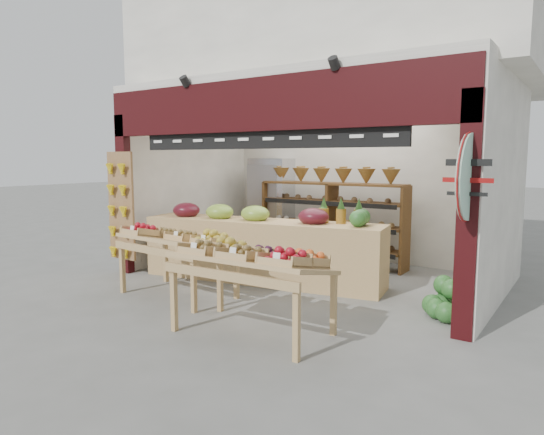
{
  "coord_description": "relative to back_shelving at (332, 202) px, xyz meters",
  "views": [
    {
      "loc": [
        3.87,
        -6.39,
        1.94
      ],
      "look_at": [
        -0.32,
        -0.2,
        1.03
      ],
      "focal_mm": 32.0,
      "sensor_mm": 36.0,
      "label": 1
    }
  ],
  "objects": [
    {
      "name": "display_table_left",
      "position": [
        -0.92,
        -3.07,
        -0.35
      ],
      "size": [
        1.68,
        1.02,
        1.03
      ],
      "color": "tan",
      "rests_on": "ground"
    },
    {
      "name": "gift_sign",
      "position": [
        2.94,
        -2.71,
        0.61
      ],
      "size": [
        0.04,
        0.93,
        0.92
      ],
      "color": "#A8D4BD",
      "rests_on": "ground"
    },
    {
      "name": "ground",
      "position": [
        0.19,
        -1.56,
        -1.14
      ],
      "size": [
        60.0,
        60.0,
        0.0
      ],
      "primitive_type": "plane",
      "color": "slate",
      "rests_on": "ground"
    },
    {
      "name": "refrigerator",
      "position": [
        -1.5,
        0.26,
        -0.17
      ],
      "size": [
        0.87,
        0.87,
        1.94
      ],
      "primitive_type": "cube",
      "rotation": [
        0.0,
        0.0,
        0.17
      ],
      "color": "silver",
      "rests_on": "ground"
    },
    {
      "name": "cardboard_stack",
      "position": [
        -0.73,
        -0.6,
        -0.9
      ],
      "size": [
        0.95,
        0.68,
        0.64
      ],
      "color": "beige",
      "rests_on": "ground"
    },
    {
      "name": "mid_counter",
      "position": [
        -0.33,
        -1.8,
        -0.61
      ],
      "size": [
        3.96,
        1.42,
        1.2
      ],
      "color": "tan",
      "rests_on": "ground"
    },
    {
      "name": "watermelon_pile",
      "position": [
        2.63,
        -1.97,
        -0.96
      ],
      "size": [
        0.66,
        0.64,
        0.48
      ],
      "color": "#184A1D",
      "rests_on": "ground"
    },
    {
      "name": "banana_board",
      "position": [
        -2.54,
        -2.74,
        -0.02
      ],
      "size": [
        0.6,
        0.15,
        1.8
      ],
      "color": "olive",
      "rests_on": "ground"
    },
    {
      "name": "shop_structure",
      "position": [
        0.19,
        0.05,
        2.79
      ],
      "size": [
        6.36,
        5.12,
        5.4
      ],
      "color": "white",
      "rests_on": "ground"
    },
    {
      "name": "back_shelving",
      "position": [
        0.0,
        0.0,
        0.0
      ],
      "size": [
        2.83,
        0.46,
        1.76
      ],
      "color": "brown",
      "rests_on": "ground"
    },
    {
      "name": "display_table_right",
      "position": [
        0.95,
        -3.75,
        -0.29
      ],
      "size": [
        1.73,
        1.01,
        1.07
      ],
      "color": "tan",
      "rests_on": "ground"
    }
  ]
}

